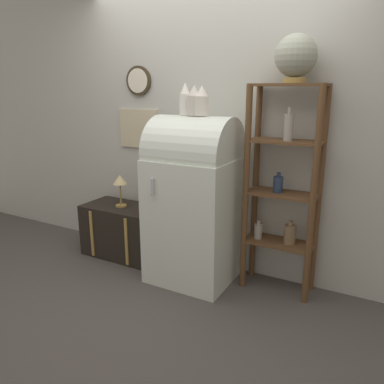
# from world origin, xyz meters

# --- Properties ---
(ground_plane) EXTENTS (12.00, 12.00, 0.00)m
(ground_plane) POSITION_xyz_m (0.00, 0.00, 0.00)
(ground_plane) COLOR #4C4742
(wall_back) EXTENTS (7.00, 0.09, 2.70)m
(wall_back) POSITION_xyz_m (-0.01, 0.57, 1.35)
(wall_back) COLOR #B7B7AD
(wall_back) RESTS_ON ground_plane
(refrigerator) EXTENTS (0.70, 0.68, 1.43)m
(refrigerator) POSITION_xyz_m (-0.00, 0.23, 0.74)
(refrigerator) COLOR silver
(refrigerator) RESTS_ON ground_plane
(suitcase_trunk) EXTENTS (0.78, 0.44, 0.52)m
(suitcase_trunk) POSITION_xyz_m (-0.85, 0.29, 0.26)
(suitcase_trunk) COLOR black
(suitcase_trunk) RESTS_ON ground_plane
(shelf_unit) EXTENTS (0.58, 0.28, 1.68)m
(shelf_unit) POSITION_xyz_m (0.71, 0.39, 0.91)
(shelf_unit) COLOR brown
(shelf_unit) RESTS_ON ground_plane
(globe) EXTENTS (0.30, 0.30, 0.34)m
(globe) POSITION_xyz_m (0.75, 0.37, 1.87)
(globe) COLOR #AD8942
(globe) RESTS_ON shelf_unit
(vase_left) EXTENTS (0.09, 0.09, 0.26)m
(vase_left) POSITION_xyz_m (-0.09, 0.24, 1.56)
(vase_left) COLOR white
(vase_left) RESTS_ON refrigerator
(vase_center) EXTENTS (0.11, 0.11, 0.24)m
(vase_center) POSITION_xyz_m (-0.00, 0.22, 1.55)
(vase_center) COLOR beige
(vase_center) RESTS_ON refrigerator
(vase_right) EXTENTS (0.12, 0.12, 0.24)m
(vase_right) POSITION_xyz_m (0.07, 0.22, 1.54)
(vase_right) COLOR silver
(vase_right) RESTS_ON refrigerator
(desk_lamp) EXTENTS (0.14, 0.14, 0.32)m
(desk_lamp) POSITION_xyz_m (-0.85, 0.28, 0.76)
(desk_lamp) COLOR #AD8942
(desk_lamp) RESTS_ON suitcase_trunk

